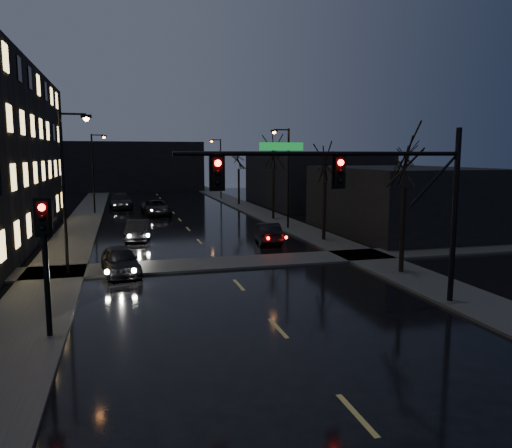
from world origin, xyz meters
TOP-DOWN VIEW (x-y plane):
  - sidewalk_left at (-8.50, 35.00)m, footprint 3.00×140.00m
  - sidewalk_right at (8.50, 35.00)m, footprint 3.00×140.00m
  - sidewalk_cross at (0.00, 18.50)m, footprint 40.00×3.00m
  - commercial_right_near at (15.50, 26.00)m, footprint 10.00×14.00m
  - commercial_right_far at (17.00, 48.00)m, footprint 12.00×18.00m
  - far_block at (-3.00, 78.00)m, footprint 22.00×10.00m
  - signal_mast at (3.85, 9.00)m, footprint 11.11×0.41m
  - signal_pole_left at (-7.50, 8.99)m, footprint 0.35×0.41m
  - tree_near at (8.40, 14.00)m, footprint 3.52×3.52m
  - tree_mid_a at (8.40, 24.00)m, footprint 3.30×3.30m
  - tree_mid_b at (8.40, 36.00)m, footprint 3.74×3.74m
  - tree_far at (8.40, 50.00)m, footprint 3.43×3.43m
  - streetlight_l_near at (-7.58, 18.00)m, footprint 1.53×0.28m
  - streetlight_l_far at (-7.58, 45.00)m, footprint 1.53×0.28m
  - streetlight_r_mid at (7.58, 30.00)m, footprint 1.53×0.28m
  - streetlight_r_far at (7.58, 58.00)m, footprint 1.53×0.28m
  - oncoming_car_a at (-5.26, 17.60)m, footprint 2.20×4.32m
  - oncoming_car_b at (-4.10, 27.77)m, footprint 1.99×4.37m
  - oncoming_car_c at (-1.80, 42.53)m, footprint 3.01×5.52m
  - oncoming_car_d at (-5.25, 49.83)m, footprint 2.87×5.83m
  - lead_car at (4.41, 24.29)m, footprint 2.00×4.33m

SIDE VIEW (x-z plane):
  - sidewalk_left at x=-8.50m, z-range 0.00..0.12m
  - sidewalk_right at x=8.50m, z-range 0.00..0.12m
  - sidewalk_cross at x=0.00m, z-range 0.00..0.12m
  - lead_car at x=4.41m, z-range 0.00..1.38m
  - oncoming_car_b at x=-4.10m, z-range 0.00..1.39m
  - oncoming_car_a at x=-5.26m, z-range 0.00..1.41m
  - oncoming_car_c at x=-1.80m, z-range 0.00..1.47m
  - oncoming_car_d at x=-5.25m, z-range 0.00..1.63m
  - commercial_right_near at x=15.50m, z-range 0.00..5.00m
  - commercial_right_far at x=17.00m, z-range 0.00..6.00m
  - signal_pole_left at x=-7.50m, z-range 0.75..5.27m
  - far_block at x=-3.00m, z-range 0.00..8.00m
  - streetlight_l_near at x=-7.58m, z-range 0.77..8.77m
  - streetlight_l_far at x=-7.58m, z-range 0.77..8.77m
  - streetlight_r_mid at x=7.58m, z-range 0.77..8.77m
  - streetlight_r_far at x=7.58m, z-range 0.77..8.77m
  - signal_mast at x=3.85m, z-range 1.37..8.37m
  - tree_mid_a at x=8.40m, z-range 2.04..9.61m
  - tree_far at x=8.40m, z-range 2.12..10.00m
  - tree_near at x=8.40m, z-range 2.18..10.26m
  - tree_mid_b at x=8.40m, z-range 2.32..10.90m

